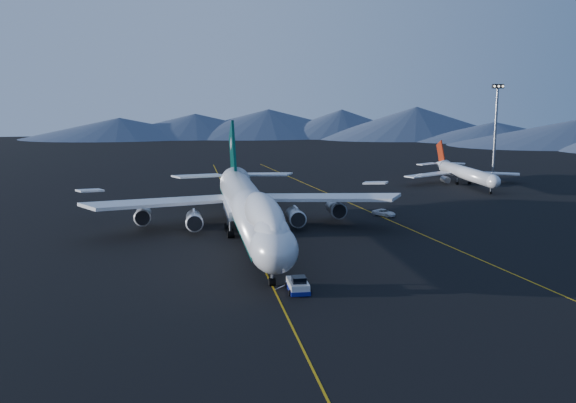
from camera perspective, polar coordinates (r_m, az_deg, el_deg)
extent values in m
plane|color=black|center=(113.44, -3.40, -3.44)|extent=(500.00, 500.00, 0.00)
cube|color=#C7920B|center=(113.44, -3.40, -3.43)|extent=(0.25, 220.00, 0.01)
cube|color=#C7920B|center=(129.59, 9.38, -1.81)|extent=(28.08, 198.09, 0.01)
cone|color=#45526A|center=(342.77, -14.74, 6.48)|extent=(100.00, 100.00, 12.00)
cone|color=#45526A|center=(345.75, -1.73, 6.85)|extent=(100.00, 100.00, 12.00)
cone|color=#45526A|center=(340.53, 11.31, 6.60)|extent=(100.00, 100.00, 12.00)
cylinder|color=silver|center=(112.24, -3.43, -0.66)|extent=(6.50, 56.00, 6.50)
ellipsoid|color=silver|center=(85.15, -1.29, -4.20)|extent=(6.50, 10.40, 6.50)
ellipsoid|color=silver|center=(93.75, -2.17, -1.28)|extent=(5.13, 25.16, 5.85)
cube|color=black|center=(82.94, -1.09, -3.74)|extent=(3.60, 1.61, 1.29)
cone|color=silver|center=(144.51, -4.92, 2.11)|extent=(6.50, 12.00, 6.50)
cube|color=#043B31|center=(113.39, -3.48, -1.01)|extent=(6.24, 60.00, 1.10)
cube|color=silver|center=(117.82, -3.73, -0.68)|extent=(7.50, 13.00, 1.60)
cube|color=silver|center=(122.97, -10.77, -0.05)|extent=(30.62, 23.28, 2.83)
cube|color=silver|center=(125.83, 2.55, 0.36)|extent=(30.62, 23.28, 2.83)
cylinder|color=slate|center=(119.59, -8.35, -1.63)|extent=(2.90, 5.50, 2.90)
cylinder|color=slate|center=(126.11, -12.76, -1.16)|extent=(2.90, 5.50, 2.90)
cylinder|color=slate|center=(121.52, 0.64, -1.33)|extent=(2.90, 5.50, 2.90)
cylinder|color=slate|center=(129.75, 4.24, -0.61)|extent=(2.90, 5.50, 2.90)
cube|color=#043B31|center=(142.89, -4.91, 4.04)|extent=(0.55, 14.11, 15.94)
cube|color=silver|center=(145.49, -7.92, 2.26)|extent=(12.39, 9.47, 0.98)
cube|color=silver|center=(146.75, -2.05, 2.42)|extent=(12.39, 9.47, 0.98)
cylinder|color=black|center=(87.97, -1.42, -7.14)|extent=(0.90, 1.10, 1.10)
cube|color=silver|center=(85.54, 0.88, -7.45)|extent=(2.55, 4.95, 1.23)
cube|color=navy|center=(85.67, 0.88, -7.74)|extent=(2.67, 5.18, 0.56)
cube|color=black|center=(85.27, 0.88, -6.88)|extent=(1.82, 1.82, 1.00)
cylinder|color=silver|center=(180.46, 15.60, 2.42)|extent=(3.50, 29.44, 3.50)
ellipsoid|color=silver|center=(167.43, 17.75, 1.71)|extent=(3.50, 4.89, 3.50)
cone|color=silver|center=(196.20, 13.43, 3.23)|extent=(3.50, 6.44, 3.50)
cube|color=silver|center=(181.02, 12.34, 2.35)|extent=(15.45, 10.43, 0.32)
cube|color=silver|center=(188.71, 17.52, 2.42)|extent=(15.45, 10.43, 0.32)
cylinder|color=slate|center=(180.68, 13.81, 1.92)|extent=(1.75, 3.22, 1.75)
cylinder|color=slate|center=(184.96, 16.69, 1.97)|extent=(1.75, 3.22, 1.75)
cube|color=maroon|center=(196.23, 13.42, 4.26)|extent=(0.32, 6.27, 7.41)
imported|color=white|center=(135.19, 8.53, -0.99)|extent=(4.86, 5.43, 1.40)
cylinder|color=black|center=(195.30, 17.73, 1.96)|extent=(2.52, 2.52, 0.42)
cylinder|color=slate|center=(193.96, 17.94, 5.74)|extent=(0.74, 0.74, 26.27)
cube|color=black|center=(193.46, 18.16, 9.71)|extent=(3.36, 0.84, 1.26)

